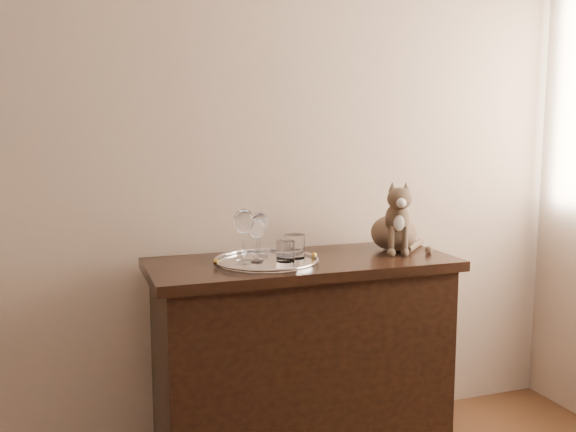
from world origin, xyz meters
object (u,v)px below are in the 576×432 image
cat (394,215)px  tray (267,262)px  tumbler_a (286,251)px  wine_glass_b (260,235)px  wine_glass_c (244,236)px  sideboard (302,364)px  tumbler_c (294,246)px  wine_glass_d (257,240)px

cat → tray: bearing=-154.0°
tumbler_a → tray: bearing=153.9°
tumbler_a → cat: size_ratio=0.27×
wine_glass_b → wine_glass_c: wine_glass_c is taller
sideboard → wine_glass_b: bearing=158.0°
tray → wine_glass_c: 0.14m
tray → tumbler_c: (0.12, 0.02, 0.05)m
tumbler_a → wine_glass_d: bearing=161.3°
tray → wine_glass_c: bearing=173.5°
wine_glass_b → sideboard: bearing=-22.0°
wine_glass_c → tumbler_a: size_ratio=2.57×
wine_glass_c → tumbler_c: 0.21m
wine_glass_c → cat: 0.67m
tumbler_a → tumbler_c: bearing=43.2°
sideboard → wine_glass_c: bearing=-178.2°
tumbler_c → wine_glass_d: bearing=-174.5°
wine_glass_b → tumbler_a: bearing=-59.3°
tumbler_a → cat: 0.54m
tray → wine_glass_b: bearing=90.5°
sideboard → cat: 0.72m
sideboard → wine_glass_d: bearing=-175.4°
sideboard → tumbler_c: size_ratio=12.90×
wine_glass_c → wine_glass_d: bearing=-8.4°
wine_glass_d → cat: cat is taller
wine_glass_d → tumbler_c: bearing=5.5°
tray → wine_glass_d: (-0.04, 0.00, 0.09)m
wine_glass_d → tumbler_a: wine_glass_d is taller
tumbler_a → tumbler_c: 0.07m
wine_glass_b → tumbler_a: (0.07, -0.11, -0.05)m
tray → wine_glass_b: size_ratio=2.24×
cat → sideboard: bearing=-153.9°
wine_glass_b → tumbler_c: 0.14m
sideboard → wine_glass_b: size_ratio=6.72×
tray → wine_glass_d: wine_glass_d is taller
tray → wine_glass_b: wine_glass_b is taller
wine_glass_b → tumbler_c: size_ratio=1.92×
sideboard → tumbler_c: tumbler_c is taller
wine_glass_b → wine_glass_c: 0.11m
sideboard → tumbler_c: 0.48m
tumbler_c → wine_glass_c: bearing=-177.9°
sideboard → tumbler_c: bearing=-179.6°
wine_glass_c → cat: bearing=5.0°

